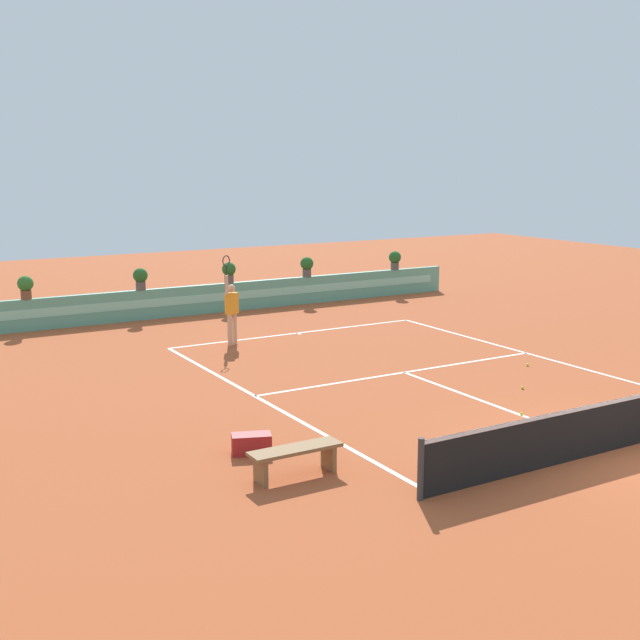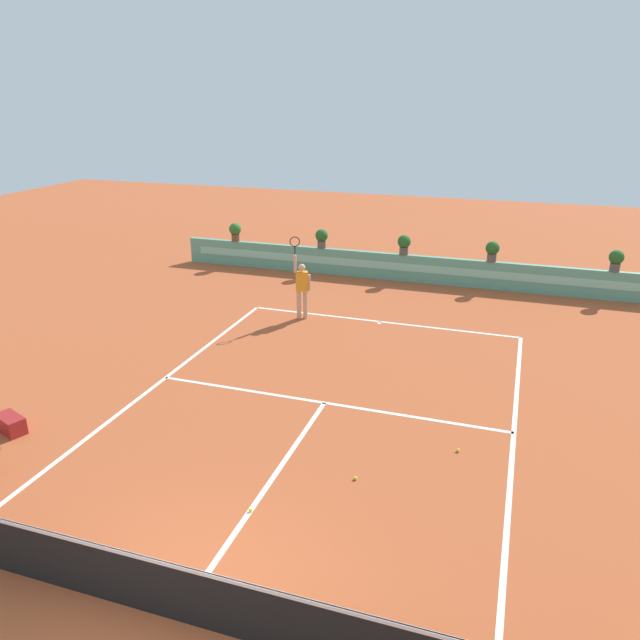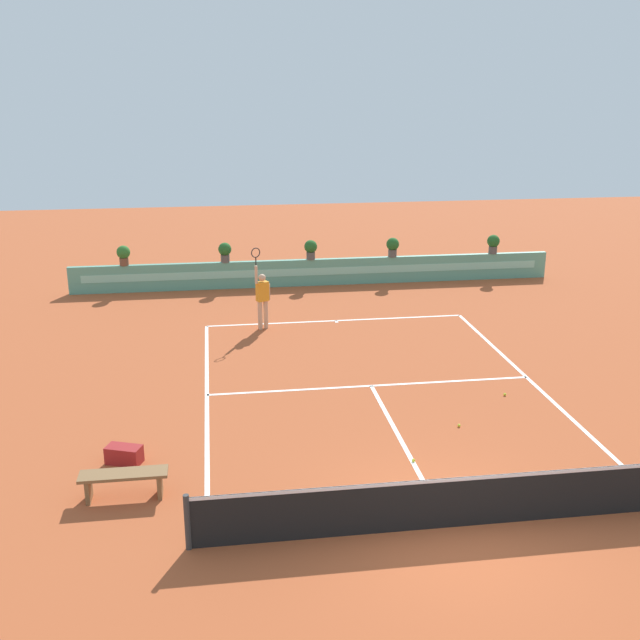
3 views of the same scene
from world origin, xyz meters
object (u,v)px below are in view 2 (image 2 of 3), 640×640
Objects in this scene: tennis_player at (302,286)px; potted_plant_centre at (404,243)px; potted_plant_left at (322,237)px; tennis_ball_near_baseline at (355,478)px; tennis_ball_by_sideline at (458,450)px; potted_plant_far_right at (616,259)px; potted_plant_far_left at (235,231)px; gear_bag at (11,424)px; potted_plant_right at (492,250)px; tennis_ball_mid_court at (251,510)px.

tennis_player reaches higher than potted_plant_centre.
potted_plant_centre is at bearing 0.00° from potted_plant_left.
tennis_ball_by_sideline is at bearing 42.55° from tennis_ball_near_baseline.
potted_plant_left is at bearing 110.96° from tennis_ball_near_baseline.
tennis_ball_by_sideline is 11.77m from potted_plant_far_right.
potted_plant_far_left is (-8.44, 12.59, 1.38)m from tennis_ball_near_baseline.
potted_plant_far_right and potted_plant_centre have the same top height.
tennis_ball_near_baseline is at bearing -137.45° from tennis_ball_by_sideline.
tennis_ball_near_baseline is at bearing -82.50° from potted_plant_centre.
potted_plant_far_right is at bearing 0.00° from potted_plant_left.
tennis_player is 10.49m from potted_plant_far_right.
gear_bag is 0.97× the size of potted_plant_far_right.
potted_plant_far_left is (-9.89, 0.00, 0.00)m from potted_plant_right.
potted_plant_centre reaches higher than tennis_ball_near_baseline.
potted_plant_left reaches higher than tennis_ball_near_baseline.
potted_plant_left reaches higher than tennis_ball_mid_court.
tennis_player is at bearing -47.04° from potted_plant_far_left.
tennis_ball_near_baseline is 0.09× the size of potted_plant_centre.
potted_plant_far_left is at bearing 123.83° from tennis_ball_near_baseline.
tennis_ball_near_baseline is at bearing -69.04° from potted_plant_left.
potted_plant_centre is (-1.66, 12.59, 1.38)m from tennis_ball_near_baseline.
tennis_player is 8.58m from tennis_ball_near_baseline.
tennis_ball_by_sideline is 0.09× the size of potted_plant_left.
potted_plant_far_right is at bearing 46.37° from gear_bag.
potted_plant_right is (2.88, 14.02, 1.38)m from tennis_ball_mid_court.
tennis_player is 6.80m from potted_plant_far_left.
gear_bag is 10.29× the size of tennis_ball_by_sideline.
potted_plant_left is (-3.40, 14.02, 1.38)m from tennis_ball_mid_court.
potted_plant_right is (8.65, 13.23, 1.23)m from gear_bag.
potted_plant_far_left is (-3.62, 0.00, 0.00)m from potted_plant_left.
potted_plant_right reaches higher than gear_bag.
tennis_ball_mid_court is at bearing -75.23° from tennis_player.
tennis_ball_by_sideline is 0.09× the size of potted_plant_right.
tennis_ball_mid_court is 0.09× the size of potted_plant_left.
tennis_player is 3.57× the size of potted_plant_centre.
tennis_player is at bearing 131.90° from tennis_ball_by_sideline.
potted_plant_far_left is at bearing 180.00° from potted_plant_centre.
gear_bag is at bearing -166.29° from tennis_ball_by_sideline.
potted_plant_far_right is (6.84, 14.02, 1.38)m from tennis_ball_mid_court.
potted_plant_far_right is 1.00× the size of potted_plant_right.
tennis_ball_mid_court is at bearing -116.00° from potted_plant_far_right.
potted_plant_far_right is 13.85m from potted_plant_far_left.
tennis_ball_near_baseline is 15.22m from potted_plant_far_left.
potted_plant_right is at bearing 56.81° from gear_bag.
potted_plant_right and potted_plant_centre have the same top height.
potted_plant_far_right reaches higher than tennis_ball_near_baseline.
tennis_ball_mid_court is (-1.43, -1.43, 0.00)m from tennis_ball_near_baseline.
gear_bag is 0.27× the size of tennis_player.
tennis_ball_by_sideline is 11.15m from potted_plant_right.
tennis_ball_mid_court is 0.09× the size of potted_plant_far_right.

